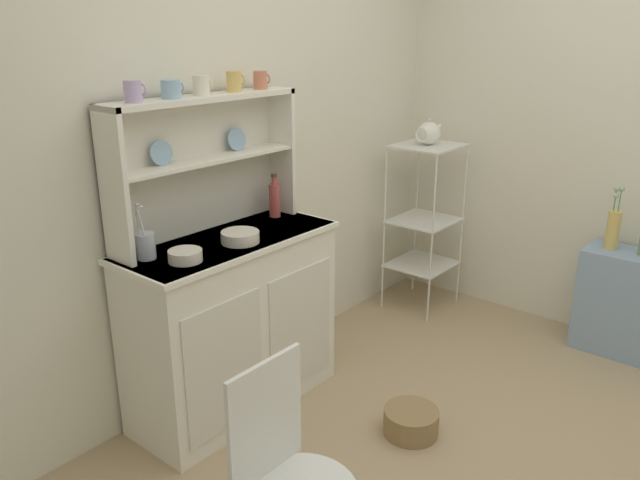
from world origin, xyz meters
name	(u,v)px	position (x,y,z in m)	size (l,w,h in m)	color
wall_back	(241,139)	(0.00, 1.62, 1.25)	(3.84, 0.05, 2.50)	silver
hutch_cabinet	(233,322)	(-0.34, 1.37, 0.44)	(1.06, 0.45, 0.87)	white
hutch_shelf_unit	(201,154)	(-0.34, 1.53, 1.24)	(0.99, 0.18, 0.63)	silver
bakers_rack	(424,210)	(1.26, 1.28, 0.67)	(0.41, 0.37, 1.09)	silver
side_shelf_blue	(624,303)	(1.44, 0.06, 0.30)	(0.28, 0.48, 0.60)	#849EBC
wire_chair	(285,467)	(-1.01, 0.41, 0.52)	(0.36, 0.36, 0.85)	white
floor_basket	(411,422)	(0.01, 0.57, 0.06)	(0.25, 0.25, 0.12)	#93754C
cup_lilac_0	(133,91)	(-0.69, 1.49, 1.54)	(0.08, 0.07, 0.09)	#B79ECC
cup_sky_1	(171,89)	(-0.50, 1.49, 1.54)	(0.10, 0.08, 0.08)	#8EB2D1
cup_cream_2	(201,85)	(-0.34, 1.49, 1.54)	(0.09, 0.07, 0.09)	silver
cup_gold_3	(234,81)	(-0.15, 1.49, 1.55)	(0.08, 0.07, 0.09)	#DBB760
cup_terracotta_4	(261,80)	(0.02, 1.49, 1.54)	(0.08, 0.07, 0.08)	#C67556
bowl_mixing_large	(185,256)	(-0.65, 1.29, 0.89)	(0.14, 0.14, 0.05)	silver
bowl_floral_medium	(240,237)	(-0.34, 1.29, 0.89)	(0.17, 0.17, 0.05)	silver
jam_bottle	(275,199)	(0.06, 1.45, 0.96)	(0.06, 0.06, 0.22)	#B74C47
utensil_jar	(145,245)	(-0.73, 1.45, 0.93)	(0.08, 0.08, 0.24)	#B2B7C6
porcelain_teapot	(429,133)	(1.26, 1.28, 1.16)	(0.23, 0.14, 0.16)	white
flower_vase	(613,227)	(1.44, 0.18, 0.73)	(0.07, 0.07, 0.37)	#DBB760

